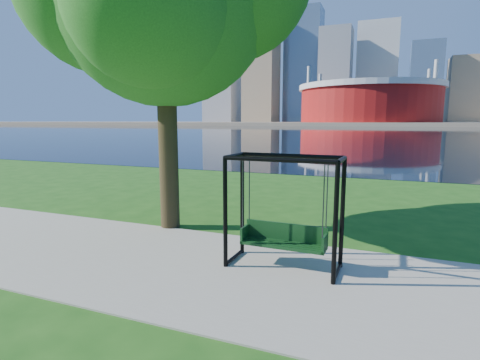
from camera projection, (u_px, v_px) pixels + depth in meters
The scene contains 7 objects.
ground at pixel (251, 264), 7.10m from camera, with size 900.00×900.00×0.00m, color #1E5114.
path at pixel (242, 273), 6.64m from camera, with size 120.00×4.00×0.03m, color #9E937F.
river at pixel (380, 131), 100.77m from camera, with size 900.00×180.00×0.02m, color black.
far_bank at pixel (386, 123), 287.94m from camera, with size 900.00×228.00×2.00m, color #937F60.
stadium at pixel (369, 102), 224.32m from camera, with size 83.00×83.00×32.00m.
skyline at pixel (384, 79), 296.36m from camera, with size 392.00×66.00×96.50m.
swing at pixel (284, 215), 6.80m from camera, with size 2.06×0.93×2.09m.
Camera 1 is at (2.29, -6.37, 2.69)m, focal length 28.00 mm.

